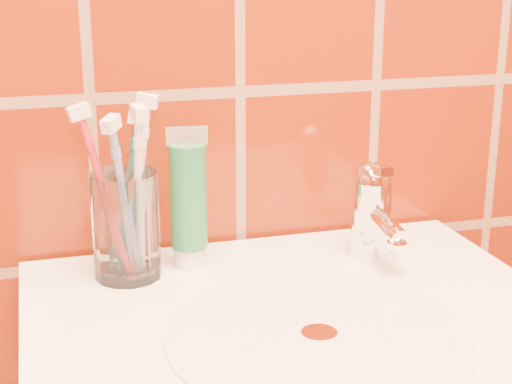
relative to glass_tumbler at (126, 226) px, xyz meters
name	(u,v)px	position (x,y,z in m)	size (l,w,h in m)	color
glass_tumbler	(126,226)	(0.00, 0.00, 0.00)	(0.08, 0.08, 0.12)	white
toothpaste_tube	(189,203)	(0.07, 0.01, 0.02)	(0.05, 0.04, 0.17)	white
faucet	(373,207)	(0.29, -0.02, 0.00)	(0.05, 0.11, 0.12)	white
toothbrush_0	(138,195)	(0.01, -0.01, 0.04)	(0.03, 0.05, 0.21)	white
toothbrush_1	(124,202)	(0.00, -0.02, 0.03)	(0.05, 0.06, 0.20)	#6985BB
toothbrush_2	(139,187)	(0.02, 0.01, 0.04)	(0.05, 0.03, 0.22)	white
toothbrush_3	(130,194)	(0.01, 0.03, 0.03)	(0.06, 0.06, 0.19)	#0C5C65
toothbrush_4	(107,197)	(-0.02, -0.02, 0.04)	(0.07, 0.03, 0.21)	#AD252C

